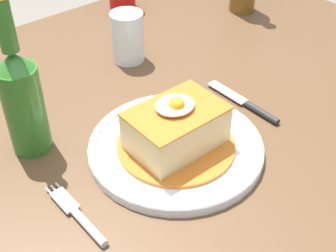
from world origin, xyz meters
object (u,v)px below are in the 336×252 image
main_plate (176,147)px  beer_bottle_green (22,97)px  fork (81,218)px  drinking_glass (128,40)px  knife (252,107)px

main_plate → beer_bottle_green: 0.25m
fork → drinking_glass: bearing=45.2°
knife → drinking_glass: bearing=102.8°
knife → drinking_glass: 0.30m
beer_bottle_green → drinking_glass: (0.29, 0.13, -0.05)m
main_plate → beer_bottle_green: size_ratio=1.08×
main_plate → drinking_glass: bearing=68.2°
fork → drinking_glass: 0.45m
beer_bottle_green → drinking_glass: bearing=23.7°
knife → fork: bearing=-176.2°
fork → drinking_glass: (0.31, 0.32, 0.04)m
knife → beer_bottle_green: size_ratio=0.62×
fork → beer_bottle_green: size_ratio=0.53×
fork → knife: 0.38m
fork → knife: size_ratio=0.86×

